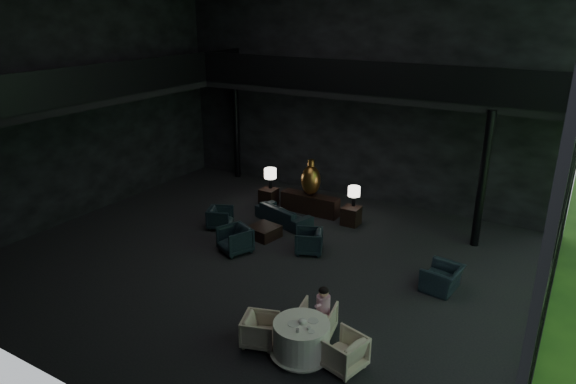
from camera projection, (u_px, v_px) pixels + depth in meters
The scene contains 34 objects.
floor at pixel (263, 260), 14.17m from camera, with size 14.00×12.00×0.02m, color black.
wall_back at pixel (357, 87), 17.65m from camera, with size 14.00×0.04×8.00m, color black.
wall_front at pixel (47, 185), 7.95m from camera, with size 14.00×0.04×8.00m, color black.
wall_left at pixel (76, 94), 16.16m from camera, with size 0.04×12.00×8.00m, color black.
curtain_wall at pixel (574, 156), 9.47m from camera, with size 0.20×12.00×8.00m, color black, non-canonical shape.
mezzanine_left at pixel (97, 97), 15.68m from camera, with size 2.00×12.00×0.25m, color black.
mezzanine_back at pixel (373, 93), 16.36m from camera, with size 12.00×2.00×0.25m, color black.
railing_left at pixel (118, 79), 15.00m from camera, with size 0.06×12.00×1.00m, color black.
railing_back at pixel (362, 77), 15.35m from camera, with size 12.00×0.06×1.00m, color black.
column_nw at pixel (236, 129), 20.49m from camera, with size 0.24×0.24×4.00m, color black.
column_ne at pixel (483, 180), 14.42m from camera, with size 0.24×0.24×4.00m, color black.
console at pixel (310, 204), 17.32m from camera, with size 2.05×0.47×0.65m, color black.
bronze_urn at pixel (311, 180), 17.06m from camera, with size 0.65×0.65×1.21m.
side_table_left at pixel (269, 197), 18.02m from camera, with size 0.54×0.54×0.59m, color black.
table_lamp_left at pixel (270, 174), 17.85m from camera, with size 0.42×0.42×0.71m.
side_table_right at pixel (351, 216), 16.41m from camera, with size 0.54×0.54×0.59m, color black.
table_lamp_right at pixel (354, 192), 16.27m from camera, with size 0.39×0.39×0.65m.
sofa at pixel (284, 212), 16.53m from camera, with size 1.93×0.56×0.75m, color #1B2A32.
lounge_armchair_west at pixel (220, 217), 16.14m from camera, with size 0.70×0.65×0.72m, color black.
lounge_armchair_east at pixel (309, 240), 14.50m from camera, with size 0.72×0.68×0.74m, color black.
lounge_armchair_south at pixel (235, 238), 14.51m from camera, with size 0.87×0.81×0.89m, color black.
window_armchair at pixel (442, 276), 12.59m from camera, with size 0.86×0.56×0.75m, color black.
coffee_table at pixel (264, 232), 15.53m from camera, with size 0.81×0.81×0.36m, color black.
dining_table at pixel (301, 341), 10.21m from camera, with size 1.28×1.28×0.75m.
dining_chair_north at pixel (317, 318), 10.90m from camera, with size 0.71×0.66×0.73m, color #F0E7CB.
dining_chair_east at pixel (343, 351), 9.86m from camera, with size 0.74×0.69×0.76m, color beige.
dining_chair_west at pixel (260, 330), 10.57m from camera, with size 0.64×0.60×0.66m, color beige.
child at pixel (323, 301), 10.82m from camera, with size 0.30×0.30×0.63m.
plate_a at pixel (293, 324), 10.04m from camera, with size 0.24×0.24×0.01m, color white.
plate_b at pixel (313, 321), 10.14m from camera, with size 0.21×0.21×0.01m, color white.
saucer at pixel (311, 332), 9.81m from camera, with size 0.14×0.14×0.01m, color white.
coffee_cup at pixel (309, 328), 9.87m from camera, with size 0.07×0.07×0.06m, color white.
cereal_bowl at pixel (303, 321), 10.08m from camera, with size 0.16×0.16×0.08m, color white.
cream_pot at pixel (297, 331), 9.78m from camera, with size 0.06×0.06×0.07m, color #99999E.
Camera 1 is at (7.06, -10.55, 6.62)m, focal length 32.00 mm.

